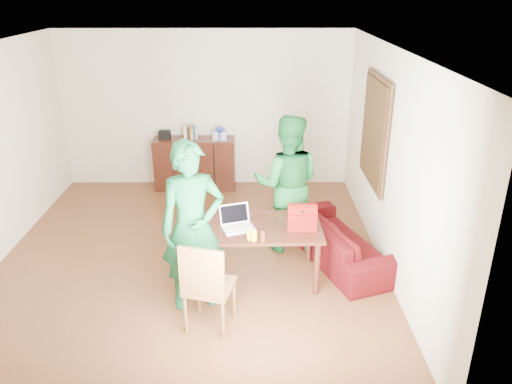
{
  "coord_description": "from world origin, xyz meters",
  "views": [
    {
      "loc": [
        0.83,
        -5.77,
        3.39
      ],
      "look_at": [
        0.86,
        -0.28,
        1.08
      ],
      "focal_mm": 35.0,
      "sensor_mm": 36.0,
      "label": 1
    }
  ],
  "objects_px": {
    "table": "(256,232)",
    "bottle": "(263,235)",
    "person_far": "(287,184)",
    "chair": "(210,302)",
    "laptop": "(238,226)",
    "person_near": "(193,227)",
    "red_bag": "(302,219)",
    "sofa": "(339,239)"
  },
  "relations": [
    {
      "from": "table",
      "to": "bottle",
      "type": "height_order",
      "value": "bottle"
    },
    {
      "from": "person_far",
      "to": "chair",
      "type": "bearing_deg",
      "value": 68.09
    },
    {
      "from": "laptop",
      "to": "bottle",
      "type": "distance_m",
      "value": 0.42
    },
    {
      "from": "laptop",
      "to": "table",
      "type": "bearing_deg",
      "value": 4.1
    },
    {
      "from": "person_near",
      "to": "bottle",
      "type": "height_order",
      "value": "person_near"
    },
    {
      "from": "bottle",
      "to": "red_bag",
      "type": "height_order",
      "value": "red_bag"
    },
    {
      "from": "chair",
      "to": "sofa",
      "type": "xyz_separation_m",
      "value": [
        1.58,
        1.43,
        -0.02
      ]
    },
    {
      "from": "table",
      "to": "bottle",
      "type": "bearing_deg",
      "value": -80.88
    },
    {
      "from": "person_near",
      "to": "bottle",
      "type": "bearing_deg",
      "value": -8.27
    },
    {
      "from": "red_bag",
      "to": "sofa",
      "type": "bearing_deg",
      "value": 48.4
    },
    {
      "from": "person_near",
      "to": "laptop",
      "type": "xyz_separation_m",
      "value": [
        0.48,
        0.41,
        -0.19
      ]
    },
    {
      "from": "person_far",
      "to": "sofa",
      "type": "bearing_deg",
      "value": 161.08
    },
    {
      "from": "laptop",
      "to": "sofa",
      "type": "relative_size",
      "value": 0.22
    },
    {
      "from": "person_near",
      "to": "red_bag",
      "type": "height_order",
      "value": "person_near"
    },
    {
      "from": "table",
      "to": "person_far",
      "type": "bearing_deg",
      "value": 61.4
    },
    {
      "from": "table",
      "to": "laptop",
      "type": "height_order",
      "value": "laptop"
    },
    {
      "from": "bottle",
      "to": "red_bag",
      "type": "distance_m",
      "value": 0.56
    },
    {
      "from": "table",
      "to": "red_bag",
      "type": "height_order",
      "value": "red_bag"
    },
    {
      "from": "person_far",
      "to": "red_bag",
      "type": "relative_size",
      "value": 5.52
    },
    {
      "from": "bottle",
      "to": "sofa",
      "type": "bearing_deg",
      "value": 41.2
    },
    {
      "from": "chair",
      "to": "table",
      "type": "bearing_deg",
      "value": 76.92
    },
    {
      "from": "person_far",
      "to": "red_bag",
      "type": "height_order",
      "value": "person_far"
    },
    {
      "from": "sofa",
      "to": "table",
      "type": "bearing_deg",
      "value": 94.21
    },
    {
      "from": "chair",
      "to": "laptop",
      "type": "distance_m",
      "value": 1.0
    },
    {
      "from": "chair",
      "to": "sofa",
      "type": "relative_size",
      "value": 0.54
    },
    {
      "from": "table",
      "to": "chair",
      "type": "xyz_separation_m",
      "value": [
        -0.49,
        -0.93,
        -0.33
      ]
    },
    {
      "from": "chair",
      "to": "red_bag",
      "type": "distance_m",
      "value": 1.44
    },
    {
      "from": "chair",
      "to": "person_far",
      "type": "bearing_deg",
      "value": 77.31
    },
    {
      "from": "bottle",
      "to": "sofa",
      "type": "height_order",
      "value": "bottle"
    },
    {
      "from": "red_bag",
      "to": "table",
      "type": "bearing_deg",
      "value": 175.1
    },
    {
      "from": "laptop",
      "to": "red_bag",
      "type": "bearing_deg",
      "value": -17.34
    },
    {
      "from": "laptop",
      "to": "bottle",
      "type": "bearing_deg",
      "value": -65.95
    },
    {
      "from": "laptop",
      "to": "bottle",
      "type": "height_order",
      "value": "laptop"
    },
    {
      "from": "chair",
      "to": "person_near",
      "type": "xyz_separation_m",
      "value": [
        -0.19,
        0.43,
        0.66
      ]
    },
    {
      "from": "laptop",
      "to": "person_far",
      "type": "bearing_deg",
      "value": 36.68
    },
    {
      "from": "sofa",
      "to": "bottle",
      "type": "bearing_deg",
      "value": 110.78
    },
    {
      "from": "person_far",
      "to": "bottle",
      "type": "height_order",
      "value": "person_far"
    },
    {
      "from": "sofa",
      "to": "person_far",
      "type": "bearing_deg",
      "value": 44.99
    },
    {
      "from": "person_near",
      "to": "red_bag",
      "type": "bearing_deg",
      "value": 3.09
    },
    {
      "from": "person_far",
      "to": "red_bag",
      "type": "distance_m",
      "value": 0.89
    },
    {
      "from": "laptop",
      "to": "person_near",
      "type": "bearing_deg",
      "value": -158.1
    },
    {
      "from": "red_bag",
      "to": "sofa",
      "type": "height_order",
      "value": "red_bag"
    }
  ]
}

